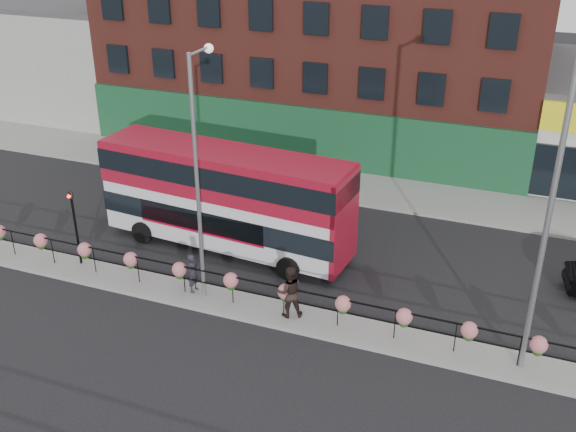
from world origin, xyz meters
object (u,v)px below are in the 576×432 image
(pedestrian_a, at_px, (193,273))
(lamp_column_east, at_px, (557,173))
(pedestrian_b, at_px, (289,292))
(lamp_column_west, at_px, (199,159))
(double_decker_bus, at_px, (226,190))

(pedestrian_a, xyz_separation_m, lamp_column_east, (11.82, 0.09, 5.76))
(pedestrian_a, height_order, lamp_column_east, lamp_column_east)
(pedestrian_a, distance_m, pedestrian_b, 3.93)
(pedestrian_b, height_order, lamp_column_east, lamp_column_east)
(pedestrian_a, xyz_separation_m, lamp_column_west, (0.49, 0.08, 4.60))
(pedestrian_b, bearing_deg, lamp_column_east, 154.39)
(double_decker_bus, bearing_deg, lamp_column_east, -16.91)
(pedestrian_b, distance_m, lamp_column_east, 9.66)
(pedestrian_a, xyz_separation_m, pedestrian_b, (3.92, -0.21, 0.21))
(pedestrian_b, relative_size, lamp_column_east, 0.18)
(pedestrian_a, distance_m, lamp_column_east, 13.15)
(double_decker_bus, bearing_deg, pedestrian_b, -42.78)
(double_decker_bus, bearing_deg, pedestrian_a, -83.66)
(pedestrian_a, bearing_deg, lamp_column_west, -79.36)
(pedestrian_b, bearing_deg, lamp_column_west, -32.50)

